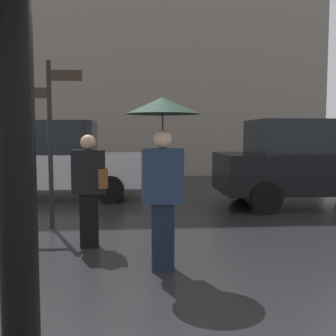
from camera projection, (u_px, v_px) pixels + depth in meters
name	position (u px, v px, depth m)	size (l,w,h in m)	color
pedestrian_with_umbrella	(163.00, 144.00, 4.79)	(0.87, 0.87, 2.05)	black
pedestrian_with_bag	(90.00, 184.00, 5.84)	(0.50, 0.24, 1.62)	black
parked_car_left	(55.00, 160.00, 10.27)	(4.17, 1.82, 1.95)	silver
parked_car_right	(311.00, 162.00, 9.26)	(4.28, 2.05, 1.94)	black
street_signpost	(50.00, 127.00, 7.00)	(1.08, 0.08, 2.87)	black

